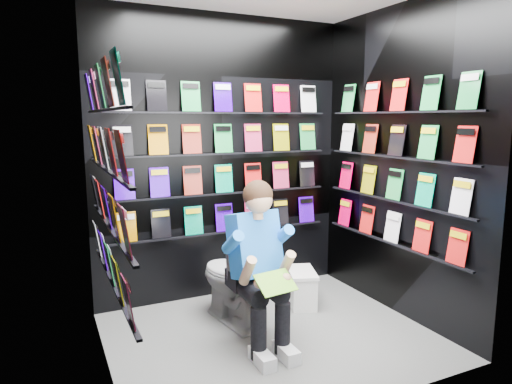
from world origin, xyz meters
name	(u,v)px	position (x,y,z in m)	size (l,w,h in m)	color
floor	(271,336)	(0.00, 0.00, 0.00)	(2.40, 2.40, 0.00)	#62625F
wall_back	(222,159)	(0.00, 1.00, 1.30)	(2.40, 0.04, 2.60)	black
wall_front	(357,188)	(0.00, -1.00, 1.30)	(2.40, 0.04, 2.60)	black
wall_left	(100,179)	(-1.20, 0.00, 1.30)	(0.04, 2.00, 2.60)	black
wall_right	(398,163)	(1.20, 0.00, 1.30)	(0.04, 2.00, 2.60)	black
comics_back	(224,159)	(0.00, 0.97, 1.31)	(2.10, 0.06, 1.37)	#F00042
comics_left	(105,178)	(-1.17, 0.00, 1.31)	(0.06, 1.70, 1.37)	#F00042
comics_right	(396,162)	(1.17, 0.00, 1.31)	(0.06, 1.70, 1.37)	#F00042
toilet	(234,279)	(-0.15, 0.37, 0.37)	(0.42, 0.75, 0.73)	white
longbox	(301,289)	(0.53, 0.43, 0.14)	(0.21, 0.39, 0.29)	silver
longbox_lid	(302,272)	(0.53, 0.43, 0.30)	(0.23, 0.41, 0.03)	silver
reader	(254,246)	(-0.15, -0.01, 0.75)	(0.49, 0.71, 1.31)	blue
held_comic	(276,283)	(-0.15, -0.36, 0.58)	(0.27, 0.01, 0.19)	#27A459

